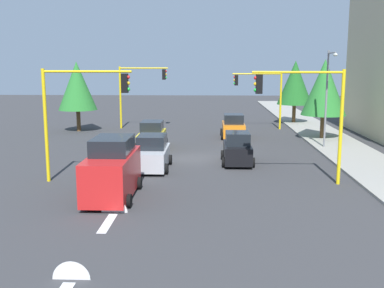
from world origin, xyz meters
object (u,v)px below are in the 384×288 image
(traffic_signal_far_right, at_px, (139,85))
(car_black, at_px, (237,149))
(traffic_signal_far_left, at_px, (261,89))
(tree_roadside_mid, at_px, (324,87))
(tree_opposite_side, at_px, (77,86))
(traffic_signal_near_right, at_px, (79,103))
(delivery_van_red, at_px, (112,170))
(tree_roadside_far, at_px, (295,83))
(traffic_signal_near_left, at_px, (306,104))
(street_lamp_curbside, at_px, (328,89))
(car_orange, at_px, (233,127))
(car_silver, at_px, (152,154))
(car_yellow, at_px, (152,136))

(traffic_signal_far_right, xyz_separation_m, car_black, (15.30, 8.34, -3.20))
(traffic_signal_far_left, height_order, tree_roadside_mid, tree_roadside_mid)
(traffic_signal_far_right, bearing_deg, tree_opposite_side, -69.27)
(traffic_signal_near_right, height_order, delivery_van_red, traffic_signal_near_right)
(tree_roadside_far, bearing_deg, traffic_signal_near_left, -8.96)
(street_lamp_curbside, xyz_separation_m, car_orange, (-5.13, -6.31, -3.45))
(traffic_signal_near_left, xyz_separation_m, car_orange, (-14.74, -2.83, -3.21))
(tree_roadside_far, bearing_deg, delivery_van_red, -25.90)
(tree_roadside_mid, xyz_separation_m, car_silver, (10.92, -12.44, -3.30))
(traffic_signal_near_right, relative_size, tree_roadside_far, 0.92)
(tree_roadside_far, bearing_deg, car_black, -19.61)
(tree_opposite_side, bearing_deg, car_orange, 76.79)
(street_lamp_curbside, relative_size, car_yellow, 1.72)
(traffic_signal_far_right, distance_m, delivery_van_red, 23.08)
(tree_roadside_far, xyz_separation_m, car_orange, (9.26, -6.61, -3.27))
(street_lamp_curbside, bearing_deg, tree_opposite_side, -112.55)
(tree_roadside_far, bearing_deg, tree_opposite_side, -73.69)
(car_silver, bearing_deg, delivery_van_red, -10.39)
(street_lamp_curbside, height_order, tree_opposite_side, street_lamp_curbside)
(tree_opposite_side, bearing_deg, street_lamp_curbside, 67.45)
(traffic_signal_near_right, height_order, tree_opposite_side, tree_opposite_side)
(tree_roadside_far, height_order, car_yellow, tree_roadside_far)
(traffic_signal_far_left, xyz_separation_m, tree_opposite_side, (2.00, -16.63, 0.33))
(traffic_signal_near_left, distance_m, traffic_signal_far_right, 23.04)
(car_orange, bearing_deg, tree_roadside_far, 144.46)
(street_lamp_curbside, height_order, tree_roadside_far, street_lamp_curbside)
(traffic_signal_near_right, relative_size, car_silver, 1.45)
(traffic_signal_far_right, height_order, tree_roadside_far, tree_roadside_far)
(delivery_van_red, height_order, car_silver, delivery_van_red)
(traffic_signal_near_right, bearing_deg, car_yellow, 165.55)
(traffic_signal_far_right, bearing_deg, street_lamp_curbside, 55.14)
(traffic_signal_far_left, bearing_deg, traffic_signal_near_left, 0.24)
(traffic_signal_far_right, height_order, car_orange, traffic_signal_far_right)
(tree_opposite_side, height_order, delivery_van_red, tree_opposite_side)
(tree_roadside_mid, relative_size, car_black, 1.77)
(traffic_signal_far_right, distance_m, traffic_signal_near_right, 20.00)
(street_lamp_curbside, height_order, tree_roadside_mid, street_lamp_curbside)
(tree_roadside_mid, height_order, car_orange, tree_roadside_mid)
(tree_opposite_side, xyz_separation_m, delivery_van_red, (20.81, 7.48, -2.81))
(tree_roadside_far, xyz_separation_m, car_silver, (20.92, -11.94, -3.27))
(tree_roadside_mid, bearing_deg, traffic_signal_far_right, -110.90)
(traffic_signal_near_left, xyz_separation_m, tree_opposite_side, (-18.00, -16.72, -0.01))
(street_lamp_curbside, bearing_deg, car_yellow, -89.89)
(tree_roadside_far, distance_m, car_yellow, 19.52)
(traffic_signal_far_left, bearing_deg, car_silver, -25.51)
(tree_roadside_far, relative_size, car_silver, 1.58)
(car_yellow, bearing_deg, traffic_signal_near_right, -14.45)
(tree_opposite_side, bearing_deg, tree_roadside_mid, 79.22)
(traffic_signal_far_left, bearing_deg, street_lamp_curbside, 18.94)
(street_lamp_curbside, height_order, car_yellow, street_lamp_curbside)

